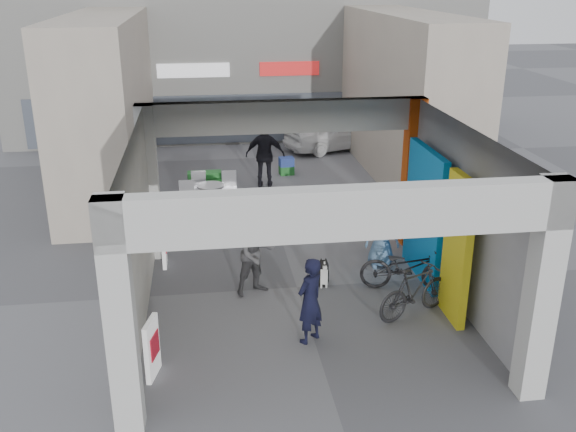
{
  "coord_description": "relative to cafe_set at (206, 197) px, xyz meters",
  "views": [
    {
      "loc": [
        -1.79,
        -11.75,
        6.1
      ],
      "look_at": [
        -0.05,
        1.0,
        1.21
      ],
      "focal_mm": 40.0,
      "sensor_mm": 36.0,
      "label": 1
    }
  ],
  "objects": [
    {
      "name": "ground",
      "position": [
        1.76,
        -4.99,
        -0.34
      ],
      "size": [
        90.0,
        90.0,
        0.0
      ],
      "primitive_type": "plane",
      "color": "#5E5E63",
      "rests_on": "ground"
    },
    {
      "name": "plaza_bldg_left",
      "position": [
        -2.74,
        2.51,
        2.16
      ],
      "size": [
        2.0,
        9.0,
        5.0
      ],
      "primitive_type": "cube",
      "color": "#AEA190",
      "rests_on": "ground"
    },
    {
      "name": "produce_stand",
      "position": [
        -0.02,
        0.9,
        -0.03
      ],
      "size": [
        1.15,
        0.62,
        0.76
      ],
      "rotation": [
        0.0,
        0.0,
        0.17
      ],
      "color": "black",
      "rests_on": "ground"
    },
    {
      "name": "man_elderly",
      "position": [
        3.76,
        -4.2,
        0.42
      ],
      "size": [
        0.8,
        0.58,
        1.51
      ],
      "primitive_type": "imported",
      "rotation": [
        0.0,
        0.0,
        -0.13
      ],
      "color": "#567DA8",
      "rests_on": "ground"
    },
    {
      "name": "man_crates",
      "position": [
        1.81,
        1.76,
        0.66
      ],
      "size": [
        1.23,
        0.68,
        1.99
      ],
      "primitive_type": "imported",
      "rotation": [
        0.0,
        0.0,
        2.97
      ],
      "color": "black",
      "rests_on": "ground"
    },
    {
      "name": "arcade_canopy",
      "position": [
        2.3,
        -5.82,
        1.97
      ],
      "size": [
        6.4,
        6.45,
        6.4
      ],
      "color": "#B8B8B4",
      "rests_on": "ground"
    },
    {
      "name": "far_building",
      "position": [
        1.76,
        9.0,
        3.66
      ],
      "size": [
        18.0,
        4.08,
        8.0
      ],
      "color": "silver",
      "rests_on": "ground"
    },
    {
      "name": "crate_stack",
      "position": [
        2.61,
        2.92,
        -0.06
      ],
      "size": [
        0.48,
        0.39,
        0.56
      ],
      "rotation": [
        0.0,
        0.0,
        0.09
      ],
      "color": "#1B6121",
      "rests_on": "ground"
    },
    {
      "name": "advert_board_near",
      "position": [
        -0.98,
        -7.74,
        0.17
      ],
      "size": [
        0.21,
        0.55,
        1.0
      ],
      "rotation": [
        0.0,
        0.0,
        -0.25
      ],
      "color": "white",
      "rests_on": "ground"
    },
    {
      "name": "man_with_dog",
      "position": [
        1.68,
        -7.05,
        0.46
      ],
      "size": [
        0.69,
        0.66,
        1.59
      ],
      "primitive_type": "imported",
      "rotation": [
        0.0,
        0.0,
        3.84
      ],
      "color": "black",
      "rests_on": "ground"
    },
    {
      "name": "plaza_bldg_right",
      "position": [
        6.26,
        2.51,
        2.16
      ],
      "size": [
        2.0,
        9.0,
        5.0
      ],
      "primitive_type": "cube",
      "color": "#AEA190",
      "rests_on": "ground"
    },
    {
      "name": "bollard_left",
      "position": [
        0.12,
        -2.43,
        0.09
      ],
      "size": [
        0.09,
        0.09,
        0.86
      ],
      "primitive_type": "cylinder",
      "color": "gray",
      "rests_on": "ground"
    },
    {
      "name": "bicycle_rear",
      "position": [
        3.78,
        -6.43,
        0.17
      ],
      "size": [
        1.74,
        1.14,
        1.02
      ],
      "primitive_type": "imported",
      "rotation": [
        0.0,
        0.0,
        2.0
      ],
      "color": "black",
      "rests_on": "ground"
    },
    {
      "name": "bollard_right",
      "position": [
        3.27,
        -2.46,
        0.14
      ],
      "size": [
        0.09,
        0.09,
        0.95
      ],
      "primitive_type": "cylinder",
      "color": "gray",
      "rests_on": "ground"
    },
    {
      "name": "white_van",
      "position": [
        4.78,
        5.8,
        0.3
      ],
      "size": [
        4.05,
        2.68,
        1.28
      ],
      "primitive_type": "imported",
      "rotation": [
        0.0,
        0.0,
        1.91
      ],
      "color": "white",
      "rests_on": "ground"
    },
    {
      "name": "cafe_set",
      "position": [
        0.0,
        0.0,
        0.0
      ],
      "size": [
        1.57,
        1.26,
        0.95
      ],
      "rotation": [
        0.0,
        0.0,
        0.39
      ],
      "color": "#ADADB2",
      "rests_on": "ground"
    },
    {
      "name": "bicycle_front",
      "position": [
        3.97,
        -5.37,
        0.16
      ],
      "size": [
        1.99,
        1.06,
        0.99
      ],
      "primitive_type": "imported",
      "rotation": [
        0.0,
        0.0,
        1.35
      ],
      "color": "black",
      "rests_on": "ground"
    },
    {
      "name": "man_back_turned",
      "position": [
        0.92,
        -5.1,
        0.53
      ],
      "size": [
        1.03,
        0.94,
        1.73
      ],
      "primitive_type": "imported",
      "rotation": [
        0.0,
        0.0,
        0.41
      ],
      "color": "#414144",
      "rests_on": "ground"
    },
    {
      "name": "border_collie",
      "position": [
        2.31,
        -4.97,
        -0.08
      ],
      "size": [
        0.24,
        0.46,
        0.64
      ],
      "rotation": [
        0.0,
        0.0,
        -0.38
      ],
      "color": "black",
      "rests_on": "ground"
    },
    {
      "name": "bollard_center",
      "position": [
        1.71,
        -2.73,
        0.13
      ],
      "size": [
        0.09,
        0.09,
        0.93
      ],
      "primitive_type": "cylinder",
      "color": "gray",
      "rests_on": "ground"
    },
    {
      "name": "advert_board_far",
      "position": [
        -0.98,
        -3.52,
        0.17
      ],
      "size": [
        0.11,
        0.55,
        1.0
      ],
      "rotation": [
        0.0,
        0.0,
        0.01
      ],
      "color": "white",
      "rests_on": "ground"
    }
  ]
}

